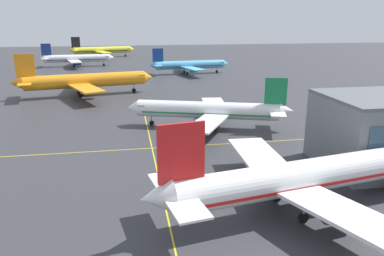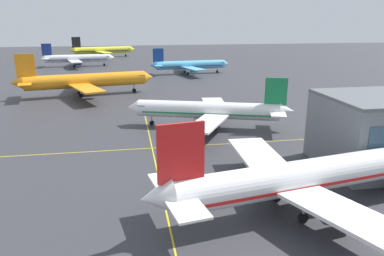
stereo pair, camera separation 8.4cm
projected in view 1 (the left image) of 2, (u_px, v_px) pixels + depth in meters
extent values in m
cylinder|color=white|center=(307.00, 176.00, 44.52)|extent=(33.63, 9.87, 3.97)
cone|color=white|center=(156.00, 197.00, 38.27)|extent=(3.96, 4.31, 3.77)
cube|color=red|center=(181.00, 153.00, 37.91)|extent=(5.01, 1.26, 6.27)
cube|color=white|center=(187.00, 208.00, 36.18)|extent=(4.26, 5.95, 0.25)
cube|color=white|center=(168.00, 182.00, 41.82)|extent=(4.26, 5.95, 0.25)
cube|color=white|center=(354.00, 218.00, 36.35)|extent=(10.97, 16.57, 0.42)
cube|color=white|center=(260.00, 157.00, 52.34)|extent=(5.91, 15.84, 0.42)
cylinder|color=#4C4C51|center=(338.00, 212.00, 40.26)|extent=(3.89, 2.79, 2.20)
cylinder|color=#4C4C51|center=(281.00, 174.00, 50.04)|extent=(3.89, 2.79, 2.20)
cube|color=red|center=(306.00, 180.00, 44.66)|extent=(31.00, 9.43, 0.38)
cylinder|color=#99999E|center=(304.00, 209.00, 42.10)|extent=(0.29, 0.29, 1.73)
cylinder|color=black|center=(303.00, 218.00, 42.42)|extent=(1.22, 0.67, 1.15)
cylinder|color=#99999E|center=(277.00, 189.00, 46.99)|extent=(0.29, 0.29, 1.73)
cylinder|color=black|center=(277.00, 197.00, 47.31)|extent=(1.22, 0.67, 1.15)
cylinder|color=white|center=(207.00, 110.00, 78.48)|extent=(29.17, 12.62, 3.51)
cone|color=white|center=(133.00, 108.00, 80.67)|extent=(3.36, 4.02, 3.44)
cone|color=white|center=(287.00, 111.00, 76.14)|extent=(3.85, 4.09, 3.34)
cube|color=#197F47|center=(276.00, 91.00, 75.35)|extent=(4.31, 1.71, 5.54)
cube|color=white|center=(276.00, 108.00, 79.04)|extent=(4.32, 5.49, 0.22)
cube|color=white|center=(278.00, 114.00, 73.77)|extent=(4.32, 5.49, 0.22)
cube|color=white|center=(215.00, 105.00, 85.96)|extent=(6.30, 14.30, 0.37)
cube|color=white|center=(208.00, 123.00, 71.05)|extent=(11.14, 14.39, 0.37)
cylinder|color=#2D9956|center=(208.00, 113.00, 83.56)|extent=(3.59, 2.83, 1.94)
cylinder|color=#2D9956|center=(203.00, 124.00, 74.44)|extent=(3.59, 2.83, 1.94)
cube|color=#385166|center=(143.00, 106.00, 80.24)|extent=(2.59, 3.59, 0.65)
cube|color=#197F47|center=(207.00, 112.00, 78.60)|extent=(26.94, 11.91, 0.33)
cylinder|color=#99999E|center=(152.00, 118.00, 80.77)|extent=(0.26, 0.26, 1.52)
cylinder|color=black|center=(152.00, 123.00, 81.05)|extent=(1.10, 0.71, 1.02)
cylinder|color=#99999E|center=(217.00, 118.00, 81.14)|extent=(0.26, 0.26, 1.52)
cylinder|color=black|center=(217.00, 122.00, 81.43)|extent=(1.10, 0.71, 1.02)
cylinder|color=#99999E|center=(215.00, 124.00, 76.58)|extent=(0.26, 0.26, 1.52)
cylinder|color=black|center=(215.00, 129.00, 76.87)|extent=(1.10, 0.71, 1.02)
cylinder|color=orange|center=(86.00, 81.00, 111.42)|extent=(34.88, 10.50, 4.12)
cone|color=orange|center=(148.00, 77.00, 117.80)|extent=(3.52, 4.49, 4.04)
cone|color=orange|center=(16.00, 83.00, 104.80)|extent=(4.14, 4.49, 3.92)
cube|color=orange|center=(25.00, 66.00, 104.45)|extent=(5.19, 1.35, 6.51)
cube|color=orange|center=(24.00, 84.00, 102.66)|extent=(4.46, 6.19, 0.26)
cube|color=orange|center=(25.00, 81.00, 108.50)|extent=(4.46, 6.19, 0.26)
cube|color=orange|center=(86.00, 88.00, 102.96)|extent=(11.48, 17.19, 0.43)
cube|color=orange|center=(80.00, 78.00, 119.51)|extent=(6.01, 16.40, 0.43)
cylinder|color=#333338|center=(90.00, 91.00, 107.01)|extent=(4.05, 2.92, 2.28)
cylinder|color=#333338|center=(86.00, 84.00, 117.14)|extent=(4.05, 2.92, 2.28)
cube|color=#385166|center=(140.00, 76.00, 116.79)|extent=(2.62, 4.09, 0.76)
cube|color=orange|center=(87.00, 82.00, 111.57)|extent=(32.16, 10.02, 0.39)
cylinder|color=#99999E|center=(134.00, 86.00, 116.97)|extent=(0.30, 0.30, 1.79)
cylinder|color=black|center=(134.00, 90.00, 117.30)|extent=(1.26, 0.70, 1.19)
cylinder|color=#99999E|center=(81.00, 92.00, 108.90)|extent=(0.30, 0.30, 1.79)
cylinder|color=black|center=(81.00, 96.00, 109.24)|extent=(1.26, 0.70, 1.19)
cylinder|color=#99999E|center=(79.00, 88.00, 113.96)|extent=(0.30, 0.30, 1.79)
cylinder|color=black|center=(79.00, 92.00, 114.30)|extent=(1.26, 0.70, 1.19)
cylinder|color=#5BB7E5|center=(190.00, 65.00, 155.42)|extent=(28.92, 5.75, 3.41)
cone|color=#5BB7E5|center=(226.00, 64.00, 159.22)|extent=(2.60, 3.52, 3.34)
cone|color=#5BB7E5|center=(152.00, 65.00, 151.46)|extent=(3.13, 3.47, 3.24)
cube|color=navy|center=(158.00, 55.00, 150.94)|extent=(4.32, 0.68, 5.39)
cube|color=#5BB7E5|center=(158.00, 66.00, 149.42)|extent=(3.25, 4.89, 0.22)
cube|color=#5BB7E5|center=(156.00, 64.00, 154.42)|extent=(3.25, 4.89, 0.22)
cube|color=#5BB7E5|center=(193.00, 68.00, 148.27)|extent=(8.34, 14.25, 0.36)
cube|color=#5BB7E5|center=(184.00, 64.00, 162.44)|extent=(6.35, 13.96, 0.36)
cylinder|color=#5BB7E5|center=(194.00, 70.00, 151.61)|extent=(3.20, 2.13, 1.89)
cylinder|color=#5BB7E5|center=(188.00, 67.00, 160.28)|extent=(3.20, 2.13, 1.89)
cube|color=#385166|center=(221.00, 63.00, 158.57)|extent=(1.87, 3.26, 0.63)
cube|color=navy|center=(190.00, 66.00, 155.54)|extent=(26.63, 5.60, 0.32)
cylinder|color=#99999E|center=(217.00, 69.00, 158.89)|extent=(0.25, 0.25, 1.48)
cylinder|color=black|center=(217.00, 71.00, 159.17)|extent=(1.02, 0.48, 0.99)
cylinder|color=#99999E|center=(187.00, 71.00, 153.44)|extent=(0.25, 0.25, 1.48)
cylinder|color=black|center=(187.00, 73.00, 153.71)|extent=(1.02, 0.48, 0.99)
cylinder|color=#99999E|center=(185.00, 69.00, 157.77)|extent=(0.25, 0.25, 1.48)
cylinder|color=black|center=(185.00, 72.00, 158.05)|extent=(1.02, 0.48, 0.99)
cylinder|color=white|center=(78.00, 58.00, 179.25)|extent=(29.66, 5.03, 3.51)
cone|color=white|center=(112.00, 58.00, 182.70)|extent=(2.57, 3.56, 3.44)
cone|color=white|center=(42.00, 58.00, 175.63)|extent=(3.12, 3.48, 3.33)
cube|color=navy|center=(46.00, 50.00, 175.03)|extent=(4.44, 0.56, 5.54)
cube|color=white|center=(45.00, 59.00, 173.46)|extent=(3.20, 4.94, 0.22)
cube|color=white|center=(47.00, 58.00, 178.63)|extent=(3.20, 4.94, 0.22)
cube|color=white|center=(75.00, 61.00, 171.87)|extent=(8.21, 14.61, 0.37)
cube|color=white|center=(77.00, 58.00, 186.53)|extent=(6.91, 14.42, 0.37)
cylinder|color=navy|center=(78.00, 63.00, 175.30)|extent=(3.23, 2.10, 1.94)
cylinder|color=navy|center=(79.00, 61.00, 184.26)|extent=(3.23, 2.10, 1.94)
cube|color=#385166|center=(107.00, 57.00, 182.10)|extent=(1.83, 3.31, 0.65)
cube|color=navy|center=(78.00, 59.00, 179.37)|extent=(27.31, 4.94, 0.33)
cylinder|color=#99999E|center=(104.00, 62.00, 182.48)|extent=(0.26, 0.26, 1.52)
cylinder|color=black|center=(104.00, 65.00, 182.76)|extent=(1.04, 0.47, 1.01)
cylinder|color=#99999E|center=(74.00, 64.00, 177.24)|extent=(0.26, 0.26, 1.52)
cylinder|color=black|center=(74.00, 66.00, 177.53)|extent=(1.04, 0.47, 1.01)
cylinder|color=#99999E|center=(74.00, 63.00, 181.73)|extent=(0.26, 0.26, 1.52)
cylinder|color=black|center=(75.00, 65.00, 182.01)|extent=(1.04, 0.47, 1.01)
cylinder|color=yellow|center=(103.00, 50.00, 221.53)|extent=(32.42, 9.81, 3.83)
cone|color=yellow|center=(132.00, 49.00, 227.49)|extent=(3.28, 4.18, 3.76)
cone|color=yellow|center=(72.00, 50.00, 215.36)|extent=(3.85, 4.18, 3.64)
cube|color=black|center=(76.00, 42.00, 215.03)|extent=(4.82, 1.26, 6.05)
cube|color=yellow|center=(76.00, 50.00, 213.37)|extent=(4.15, 5.76, 0.24)
cube|color=yellow|center=(75.00, 50.00, 218.79)|extent=(4.15, 5.76, 0.24)
cube|color=yellow|center=(103.00, 52.00, 213.68)|extent=(10.69, 15.98, 0.40)
cube|color=yellow|center=(99.00, 50.00, 229.05)|extent=(5.56, 15.23, 0.40)
cylinder|color=black|center=(105.00, 54.00, 217.44)|extent=(3.76, 2.72, 2.12)
cylinder|color=black|center=(102.00, 53.00, 226.84)|extent=(3.76, 2.72, 2.12)
cube|color=#385166|center=(128.00, 48.00, 226.54)|extent=(2.44, 3.80, 0.71)
cube|color=black|center=(103.00, 51.00, 221.67)|extent=(29.89, 9.36, 0.36)
cylinder|color=#99999E|center=(125.00, 54.00, 226.71)|extent=(0.28, 0.28, 1.66)
cylinder|color=black|center=(125.00, 55.00, 227.02)|extent=(1.17, 0.65, 1.11)
cylinder|color=#99999E|center=(100.00, 55.00, 219.19)|extent=(0.28, 0.28, 1.66)
cylinder|color=black|center=(100.00, 57.00, 219.50)|extent=(1.17, 0.65, 1.11)
cylinder|color=#99999E|center=(99.00, 54.00, 223.89)|extent=(0.28, 0.28, 1.66)
cylinder|color=black|center=(99.00, 56.00, 224.21)|extent=(1.17, 0.65, 1.11)
cube|color=yellow|center=(152.00, 148.00, 66.89)|extent=(158.63, 0.20, 0.01)
cube|color=yellow|center=(163.00, 197.00, 48.70)|extent=(0.20, 84.71, 0.01)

